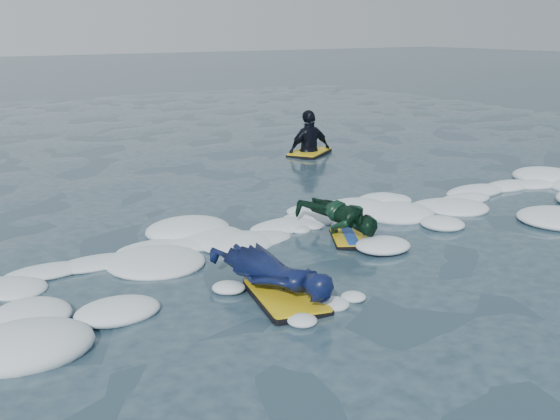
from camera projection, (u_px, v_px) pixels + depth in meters
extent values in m
plane|color=#162435|center=(352.00, 261.00, 8.64)|extent=(120.00, 120.00, 0.00)
cube|color=black|center=(286.00, 298.00, 7.38)|extent=(0.90, 1.29, 0.06)
cube|color=yellow|center=(286.00, 294.00, 7.37)|extent=(0.87, 1.26, 0.02)
imported|color=#0A104C|center=(273.00, 271.00, 7.53)|extent=(0.86, 1.82, 0.42)
cube|color=black|center=(350.00, 239.00, 9.44)|extent=(0.84, 0.99, 0.04)
cube|color=yellow|center=(350.00, 237.00, 9.43)|extent=(0.82, 0.96, 0.02)
cube|color=#1844B4|center=(350.00, 236.00, 9.43)|extent=(0.55, 0.79, 0.01)
imported|color=#0E341F|center=(341.00, 218.00, 9.54)|extent=(0.74, 1.35, 0.49)
cube|color=black|center=(309.00, 153.00, 15.61)|extent=(1.40, 1.26, 0.06)
cube|color=yellow|center=(309.00, 151.00, 15.60)|extent=(1.36, 1.22, 0.02)
imported|color=black|center=(309.00, 152.00, 15.60)|extent=(1.09, 0.46, 1.85)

